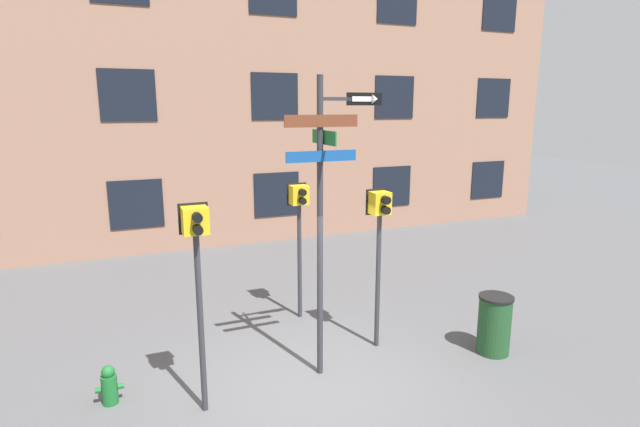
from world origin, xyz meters
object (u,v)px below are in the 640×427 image
street_sign_pole (325,200)px  pedestrian_signal_left (197,254)px  pedestrian_signal_right (380,227)px  trash_bin (494,324)px  fire_hydrant (109,385)px  pedestrian_signal_across (299,214)px

street_sign_pole → pedestrian_signal_left: (-1.90, -0.29, -0.52)m
street_sign_pole → pedestrian_signal_left: bearing=-171.4°
street_sign_pole → pedestrian_signal_right: street_sign_pole is taller
trash_bin → pedestrian_signal_right: bearing=150.3°
pedestrian_signal_left → trash_bin: size_ratio=2.85×
fire_hydrant → pedestrian_signal_left: bearing=-28.8°
pedestrian_signal_left → trash_bin: pedestrian_signal_left is taller
street_sign_pole → pedestrian_signal_across: (0.37, 2.11, -0.66)m
pedestrian_signal_left → pedestrian_signal_right: 3.16m
pedestrian_signal_right → fire_hydrant: (-4.26, -0.09, -1.85)m
pedestrian_signal_left → pedestrian_signal_across: size_ratio=1.08×
pedestrian_signal_left → pedestrian_signal_across: 3.30m
street_sign_pole → pedestrian_signal_right: (1.17, 0.46, -0.61)m
street_sign_pole → trash_bin: size_ratio=4.48×
fire_hydrant → trash_bin: trash_bin is taller
pedestrian_signal_right → fire_hydrant: pedestrian_signal_right is taller
pedestrian_signal_right → fire_hydrant: bearing=-178.7°
street_sign_pole → trash_bin: (2.86, -0.50, -2.22)m
street_sign_pole → pedestrian_signal_left: 1.99m
pedestrian_signal_across → fire_hydrant: 4.27m
street_sign_pole → fire_hydrant: street_sign_pole is taller
pedestrian_signal_across → trash_bin: (2.49, -2.61, -1.56)m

